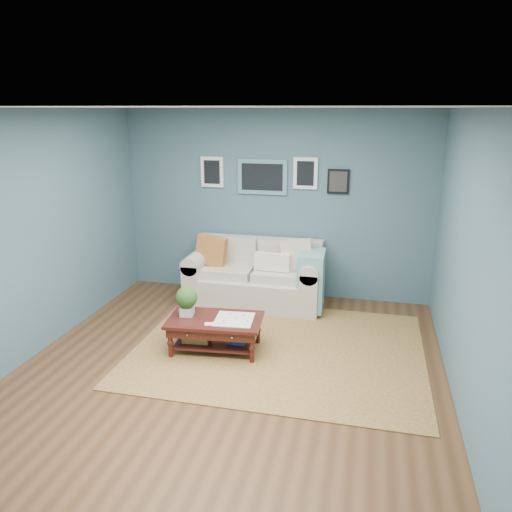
% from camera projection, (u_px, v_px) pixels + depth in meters
% --- Properties ---
extents(room_shell, '(5.00, 5.02, 2.70)m').
position_uv_depth(room_shell, '(227.00, 248.00, 4.94)').
color(room_shell, brown).
rests_on(room_shell, ground).
extents(area_rug, '(3.28, 2.62, 0.01)m').
position_uv_depth(area_rug, '(279.00, 348.00, 5.81)').
color(area_rug, brown).
rests_on(area_rug, ground).
extents(loveseat, '(1.94, 0.88, 1.00)m').
position_uv_depth(loveseat, '(261.00, 276.00, 7.07)').
color(loveseat, beige).
rests_on(loveseat, ground).
extents(coffee_table, '(1.12, 0.72, 0.74)m').
position_uv_depth(coffee_table, '(210.00, 324.00, 5.70)').
color(coffee_table, black).
rests_on(coffee_table, ground).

